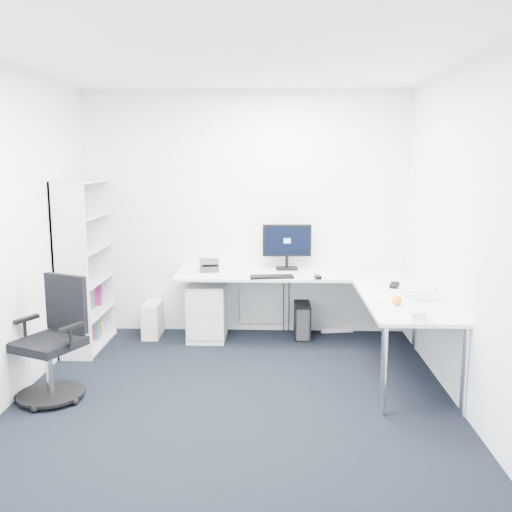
{
  "coord_description": "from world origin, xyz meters",
  "views": [
    {
      "loc": [
        0.32,
        -4.25,
        1.97
      ],
      "look_at": [
        0.15,
        1.05,
        1.05
      ],
      "focal_mm": 40.0,
      "sensor_mm": 36.0,
      "label": 1
    }
  ],
  "objects_px": {
    "task_chair": "(48,340)",
    "monitor": "(287,246)",
    "l_desk": "(296,315)",
    "laptop": "(422,284)",
    "bookshelf": "(85,265)"
  },
  "relations": [
    {
      "from": "bookshelf",
      "to": "monitor",
      "type": "height_order",
      "value": "bookshelf"
    },
    {
      "from": "l_desk",
      "to": "task_chair",
      "type": "bearing_deg",
      "value": -148.31
    },
    {
      "from": "laptop",
      "to": "bookshelf",
      "type": "bearing_deg",
      "value": 162.2
    },
    {
      "from": "l_desk",
      "to": "laptop",
      "type": "distance_m",
      "value": 1.38
    },
    {
      "from": "task_chair",
      "to": "monitor",
      "type": "relative_size",
      "value": 1.88
    },
    {
      "from": "monitor",
      "to": "bookshelf",
      "type": "bearing_deg",
      "value": -168.71
    },
    {
      "from": "l_desk",
      "to": "monitor",
      "type": "bearing_deg",
      "value": 99.2
    },
    {
      "from": "l_desk",
      "to": "laptop",
      "type": "relative_size",
      "value": 7.09
    },
    {
      "from": "task_chair",
      "to": "l_desk",
      "type": "bearing_deg",
      "value": 56.29
    },
    {
      "from": "bookshelf",
      "to": "laptop",
      "type": "bearing_deg",
      "value": -13.11
    },
    {
      "from": "bookshelf",
      "to": "laptop",
      "type": "relative_size",
      "value": 4.85
    },
    {
      "from": "task_chair",
      "to": "monitor",
      "type": "height_order",
      "value": "monitor"
    },
    {
      "from": "l_desk",
      "to": "monitor",
      "type": "distance_m",
      "value": 0.84
    },
    {
      "from": "l_desk",
      "to": "monitor",
      "type": "height_order",
      "value": "monitor"
    },
    {
      "from": "bookshelf",
      "to": "monitor",
      "type": "distance_m",
      "value": 2.15
    }
  ]
}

